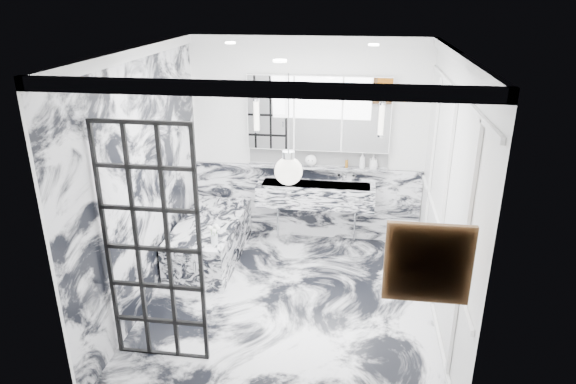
# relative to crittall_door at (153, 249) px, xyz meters

# --- Properties ---
(floor) EXTENTS (3.60, 3.60, 0.00)m
(floor) POSITION_rel_crittall_door_xyz_m (1.10, 1.05, -1.16)
(floor) COLOR silver
(floor) RESTS_ON ground
(ceiling) EXTENTS (3.60, 3.60, 0.00)m
(ceiling) POSITION_rel_crittall_door_xyz_m (1.10, 1.05, 1.64)
(ceiling) COLOR white
(ceiling) RESTS_ON wall_back
(wall_back) EXTENTS (3.60, 0.00, 3.60)m
(wall_back) POSITION_rel_crittall_door_xyz_m (1.10, 2.85, 0.24)
(wall_back) COLOR white
(wall_back) RESTS_ON floor
(wall_front) EXTENTS (3.60, 0.00, 3.60)m
(wall_front) POSITION_rel_crittall_door_xyz_m (1.10, -0.75, 0.24)
(wall_front) COLOR white
(wall_front) RESTS_ON floor
(wall_left) EXTENTS (0.00, 3.60, 3.60)m
(wall_left) POSITION_rel_crittall_door_xyz_m (-0.50, 1.05, 0.24)
(wall_left) COLOR white
(wall_left) RESTS_ON floor
(wall_right) EXTENTS (0.00, 3.60, 3.60)m
(wall_right) POSITION_rel_crittall_door_xyz_m (2.70, 1.05, 0.24)
(wall_right) COLOR white
(wall_right) RESTS_ON floor
(marble_clad_back) EXTENTS (3.18, 0.05, 1.05)m
(marble_clad_back) POSITION_rel_crittall_door_xyz_m (1.10, 2.83, -0.64)
(marble_clad_back) COLOR silver
(marble_clad_back) RESTS_ON floor
(marble_clad_left) EXTENTS (0.02, 3.56, 2.68)m
(marble_clad_left) POSITION_rel_crittall_door_xyz_m (-0.48, 1.05, 0.18)
(marble_clad_left) COLOR silver
(marble_clad_left) RESTS_ON floor
(panel_molding) EXTENTS (0.03, 3.40, 2.30)m
(panel_molding) POSITION_rel_crittall_door_xyz_m (2.68, 1.05, 0.14)
(panel_molding) COLOR white
(panel_molding) RESTS_ON floor
(soap_bottle_a) EXTENTS (0.09, 0.09, 0.22)m
(soap_bottle_a) POSITION_rel_crittall_door_xyz_m (1.86, 2.76, 0.03)
(soap_bottle_a) COLOR #8C5919
(soap_bottle_a) RESTS_ON ledge
(soap_bottle_b) EXTENTS (0.10, 0.10, 0.19)m
(soap_bottle_b) POSITION_rel_crittall_door_xyz_m (2.00, 2.76, 0.02)
(soap_bottle_b) COLOR #4C4C51
(soap_bottle_b) RESTS_ON ledge
(soap_bottle_c) EXTENTS (0.14, 0.14, 0.14)m
(soap_bottle_c) POSITION_rel_crittall_door_xyz_m (2.02, 2.76, -0.00)
(soap_bottle_c) COLOR silver
(soap_bottle_c) RESTS_ON ledge
(face_pot) EXTENTS (0.16, 0.16, 0.16)m
(face_pot) POSITION_rel_crittall_door_xyz_m (1.16, 2.76, 0.00)
(face_pot) COLOR white
(face_pot) RESTS_ON ledge
(amber_bottle) EXTENTS (0.04, 0.04, 0.10)m
(amber_bottle) POSITION_rel_crittall_door_xyz_m (1.65, 2.76, -0.02)
(amber_bottle) COLOR #8C5919
(amber_bottle) RESTS_ON ledge
(flower_vase) EXTENTS (0.08, 0.08, 0.12)m
(flower_vase) POSITION_rel_crittall_door_xyz_m (0.17, 1.33, -0.55)
(flower_vase) COLOR silver
(flower_vase) RESTS_ON bathtub
(crittall_door) EXTENTS (0.88, 0.04, 2.33)m
(crittall_door) POSITION_rel_crittall_door_xyz_m (0.00, 0.00, 0.00)
(crittall_door) COLOR black
(crittall_door) RESTS_ON floor
(artwork) EXTENTS (0.49, 0.05, 0.49)m
(artwork) POSITION_rel_crittall_door_xyz_m (2.30, -0.71, 0.42)
(artwork) COLOR #BE6813
(artwork) RESTS_ON wall_front
(pendant_light) EXTENTS (0.23, 0.23, 0.23)m
(pendant_light) POSITION_rel_crittall_door_xyz_m (1.24, -0.00, 0.80)
(pendant_light) COLOR white
(pendant_light) RESTS_ON ceiling
(trough_sink) EXTENTS (1.60, 0.45, 0.30)m
(trough_sink) POSITION_rel_crittall_door_xyz_m (1.25, 2.61, -0.43)
(trough_sink) COLOR silver
(trough_sink) RESTS_ON wall_back
(ledge) EXTENTS (1.90, 0.14, 0.04)m
(ledge) POSITION_rel_crittall_door_xyz_m (1.25, 2.77, -0.09)
(ledge) COLOR silver
(ledge) RESTS_ON wall_back
(subway_tile) EXTENTS (1.90, 0.03, 0.23)m
(subway_tile) POSITION_rel_crittall_door_xyz_m (1.25, 2.83, 0.04)
(subway_tile) COLOR white
(subway_tile) RESTS_ON wall_back
(mirror_cabinet) EXTENTS (1.90, 0.16, 1.00)m
(mirror_cabinet) POSITION_rel_crittall_door_xyz_m (1.25, 2.78, 0.66)
(mirror_cabinet) COLOR white
(mirror_cabinet) RESTS_ON wall_back
(sconce_left) EXTENTS (0.07, 0.07, 0.40)m
(sconce_left) POSITION_rel_crittall_door_xyz_m (0.43, 2.68, 0.62)
(sconce_left) COLOR white
(sconce_left) RESTS_ON mirror_cabinet
(sconce_right) EXTENTS (0.07, 0.07, 0.40)m
(sconce_right) POSITION_rel_crittall_door_xyz_m (2.07, 2.68, 0.62)
(sconce_right) COLOR white
(sconce_right) RESTS_ON mirror_cabinet
(bathtub) EXTENTS (0.75, 1.65, 0.55)m
(bathtub) POSITION_rel_crittall_door_xyz_m (-0.07, 1.95, -0.89)
(bathtub) COLOR silver
(bathtub) RESTS_ON floor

